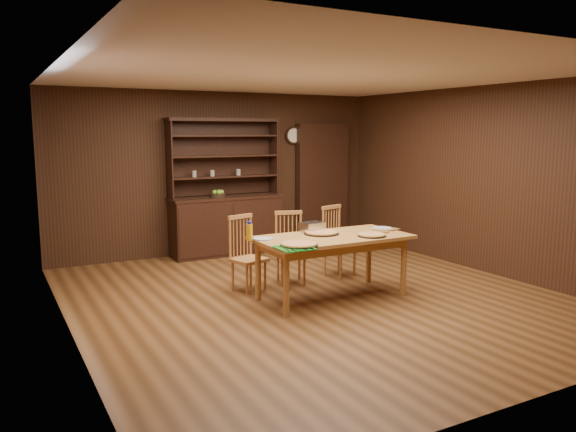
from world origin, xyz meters
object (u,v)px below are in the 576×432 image
dining_table (332,243)px  chair_right (336,239)px  chair_left (245,251)px  juice_bottle (249,232)px  china_hutch (226,217)px  chair_center (290,245)px

dining_table → chair_right: size_ratio=1.90×
dining_table → chair_left: size_ratio=1.94×
juice_bottle → dining_table: bearing=-12.8°
chair_right → juice_bottle: size_ratio=4.45×
china_hutch → chair_center: bearing=-88.3°
dining_table → chair_left: (-0.76, 0.81, -0.17)m
chair_right → juice_bottle: 1.78m
chair_center → juice_bottle: size_ratio=4.34×
chair_left → juice_bottle: bearing=-125.3°
dining_table → chair_right: 1.11m
china_hutch → dining_table: bearing=-86.9°
chair_left → chair_right: chair_right is taller
chair_left → chair_center: chair_left is taller
chair_center → chair_right: (0.74, 0.03, 0.01)m
chair_center → chair_right: chair_right is taller
china_hutch → juice_bottle: size_ratio=10.06×
chair_left → china_hutch: bearing=58.2°
chair_left → chair_right: (1.40, 0.08, 0.01)m
china_hutch → chair_right: 2.15m
china_hutch → chair_left: size_ratio=2.31×
dining_table → chair_center: chair_center is taller
china_hutch → chair_left: (-0.60, -2.06, -0.10)m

